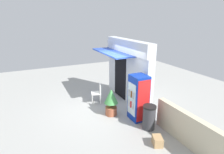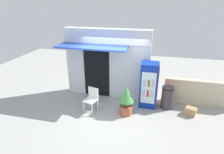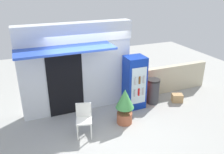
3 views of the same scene
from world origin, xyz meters
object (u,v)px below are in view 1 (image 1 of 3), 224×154
potted_plant_near_shop (111,100)px  trash_bin (149,117)px  cardboard_box (157,141)px  drink_cooler (138,98)px  plastic_chair (98,92)px

potted_plant_near_shop → trash_bin: 1.63m
potted_plant_near_shop → cardboard_box: 2.35m
drink_cooler → cardboard_box: bearing=-10.7°
trash_bin → drink_cooler: bearing=179.3°
cardboard_box → plastic_chair: bearing=-170.7°
plastic_chair → cardboard_box: bearing=9.3°
potted_plant_near_shop → trash_bin: potted_plant_near_shop is taller
plastic_chair → trash_bin: size_ratio=1.04×
drink_cooler → cardboard_box: 1.72m
plastic_chair → cardboard_box: 3.57m
plastic_chair → trash_bin: (2.66, 0.86, -0.10)m
potted_plant_near_shop → trash_bin: bearing=28.6°
plastic_chair → cardboard_box: (3.50, 0.57, -0.39)m
drink_cooler → plastic_chair: drink_cooler is taller
drink_cooler → trash_bin: bearing=-0.7°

